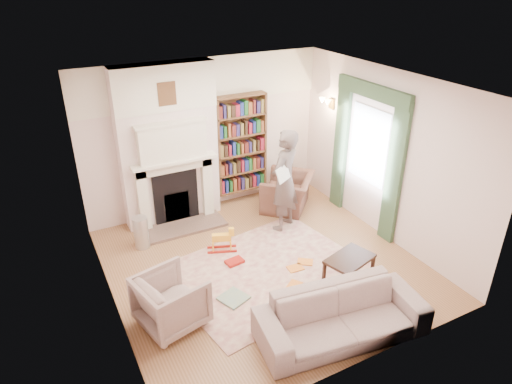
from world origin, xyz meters
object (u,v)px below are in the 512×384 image
armchair_reading (288,192)px  paraffin_heater (141,232)px  armchair_left (171,301)px  sofa (342,316)px  man_reading (284,181)px  coffee_table (349,271)px  bookcase (241,144)px  rocking_horse (222,240)px

armchair_reading → paraffin_heater: 2.84m
armchair_left → paraffin_heater: (0.12, 1.96, -0.08)m
paraffin_heater → sofa: bearing=-62.0°
armchair_reading → man_reading: man_reading is taller
armchair_left → sofa: 2.15m
paraffin_heater → coffee_table: bearing=-44.3°
armchair_left → man_reading: man_reading is taller
bookcase → armchair_left: size_ratio=2.34×
armchair_left → sofa: bearing=-137.1°
armchair_reading → armchair_left: bearing=-11.8°
bookcase → armchair_reading: (0.65, -0.68, -0.85)m
bookcase → armchair_left: 3.66m
armchair_reading → bookcase: bearing=-92.8°
bookcase → sofa: bearing=-97.6°
armchair_reading → man_reading: (-0.45, -0.60, 0.59)m
armchair_reading → sofa: (-1.17, -3.22, -0.01)m
armchair_left → rocking_horse: bearing=-58.6°
bookcase → armchair_left: bearing=-130.4°
armchair_reading → rocking_horse: bearing=-21.5°
armchair_reading → coffee_table: size_ratio=1.42×
armchair_left → rocking_horse: size_ratio=1.66×
man_reading → rocking_horse: 1.46m
rocking_horse → armchair_reading: bearing=45.6°
bookcase → man_reading: 1.33m
armchair_left → paraffin_heater: size_ratio=1.44×
man_reading → armchair_reading: bearing=-157.6°
armchair_left → sofa: size_ratio=0.37×
bookcase → armchair_left: (-2.31, -2.72, -0.82)m
armchair_left → rocking_horse: armchair_left is taller
armchair_left → rocking_horse: (1.24, 1.24, -0.15)m
armchair_left → man_reading: size_ratio=0.44×
armchair_reading → man_reading: bearing=6.8°
armchair_reading → paraffin_heater: bearing=-44.7°
armchair_reading → armchair_left: size_ratio=1.25×
bookcase → man_reading: bearing=-81.2°
sofa → coffee_table: size_ratio=3.01×
coffee_table → paraffin_heater: paraffin_heater is taller
armchair_reading → man_reading: 0.95m
sofa → rocking_horse: (-0.56, 2.42, -0.10)m
coffee_table → armchair_left: bearing=154.8°
armchair_reading → coffee_table: 2.46m
sofa → coffee_table: sofa is taller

